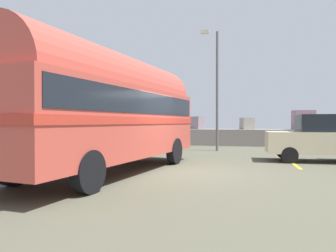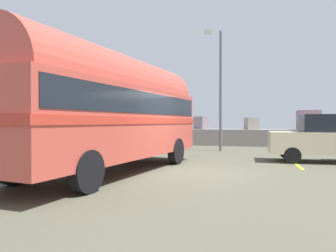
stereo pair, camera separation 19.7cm
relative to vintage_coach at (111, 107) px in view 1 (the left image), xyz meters
The scene contains 5 objects.
ground 3.19m from the vintage_coach, 15.66° to the left, with size 32.00×26.00×0.02m.
breakwater 12.77m from the vintage_coach, 79.43° to the left, with size 31.36×2.13×2.34m.
vintage_coach is the anchor object (origin of this frame).
parked_car_nearest 8.34m from the vintage_coach, 31.31° to the left, with size 4.10×1.73×1.86m.
lamp_post 8.61m from the vintage_coach, 71.99° to the left, with size 0.91×0.60×6.49m.
Camera 1 is at (1.50, -9.60, 1.58)m, focal length 33.22 mm.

